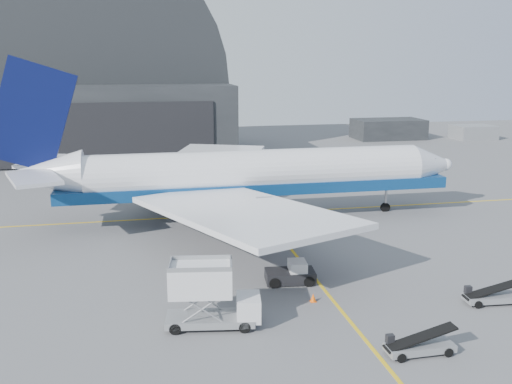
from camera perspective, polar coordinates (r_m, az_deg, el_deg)
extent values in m
plane|color=#565659|center=(42.62, 6.30, -9.05)|extent=(200.00, 200.00, 0.00)
cube|color=gold|center=(60.96, 0.55, -2.11)|extent=(80.00, 0.25, 0.02)
cube|color=gold|center=(40.87, 7.17, -10.07)|extent=(0.25, 40.00, 0.02)
cube|color=black|center=(103.41, -17.02, 7.00)|extent=(50.00, 28.00, 12.00)
cube|color=black|center=(89.58, -17.76, 5.44)|extent=(42.00, 0.40, 9.50)
cube|color=black|center=(121.60, 13.03, 5.23)|extent=(14.00, 8.00, 4.00)
cube|color=gray|center=(126.22, 20.85, 4.98)|extent=(8.00, 6.00, 2.80)
cylinder|color=white|center=(57.75, 0.14, 2.01)|extent=(33.90, 4.52, 4.52)
cone|color=white|center=(64.33, 16.98, 2.59)|extent=(4.14, 4.52, 4.52)
sphere|color=white|center=(65.24, 18.44, 2.63)|extent=(1.32, 1.32, 1.32)
cone|color=white|center=(57.14, -20.17, 1.66)|extent=(6.59, 4.52, 4.52)
cube|color=black|center=(63.70, 16.12, 3.06)|extent=(2.45, 2.07, 0.66)
cube|color=navy|center=(58.05, 0.14, 0.60)|extent=(39.55, 4.57, 1.13)
cube|color=white|center=(46.46, -1.57, -1.95)|extent=(17.37, 23.09, 1.37)
cube|color=white|center=(68.31, -4.90, 2.90)|extent=(17.37, 23.09, 1.37)
cube|color=white|center=(53.00, -21.36, 1.34)|extent=(5.77, 7.88, 0.33)
cube|color=white|center=(61.23, -20.09, 2.92)|extent=(5.77, 7.88, 0.33)
cube|color=#080E3E|center=(56.52, -21.56, 7.13)|extent=(8.73, 0.47, 10.85)
cylinder|color=gray|center=(50.95, 0.83, -2.34)|extent=(4.90, 2.54, 2.54)
cylinder|color=gray|center=(65.33, -2.02, 1.12)|extent=(4.90, 2.54, 2.54)
cylinder|color=#A5A5AA|center=(62.89, 12.84, -0.73)|extent=(0.26, 0.26, 2.64)
cylinder|color=black|center=(63.10, 12.80, -1.52)|extent=(1.04, 0.33, 1.04)
cylinder|color=black|center=(55.56, -1.13, -3.09)|extent=(1.22, 0.42, 1.22)
cylinder|color=black|center=(61.28, -2.16, -1.54)|extent=(1.22, 0.42, 1.22)
cube|color=gray|center=(35.96, -4.58, -12.53)|extent=(5.68, 2.95, 0.45)
cube|color=silver|center=(35.66, -0.75, -11.43)|extent=(1.74, 2.27, 1.44)
cube|color=black|center=(35.60, 0.36, -11.07)|extent=(0.33, 1.71, 0.81)
cube|color=silver|center=(34.94, -5.56, -8.72)|extent=(4.08, 2.79, 1.81)
cylinder|color=black|center=(35.16, -1.14, -13.35)|extent=(0.75, 0.37, 0.72)
cylinder|color=black|center=(36.87, -1.24, -12.04)|extent=(0.75, 0.37, 0.72)
cylinder|color=black|center=(35.29, -8.08, -13.39)|extent=(0.75, 0.37, 0.72)
cylinder|color=black|center=(36.99, -7.83, -12.08)|extent=(0.75, 0.37, 0.72)
cube|color=black|center=(42.45, 3.42, -8.37)|extent=(3.78, 2.34, 0.81)
cube|color=silver|center=(42.28, 4.17, -7.43)|extent=(1.42, 1.74, 0.81)
cylinder|color=black|center=(41.89, 5.34, -8.91)|extent=(0.84, 0.40, 0.81)
cylinder|color=black|center=(43.53, 4.88, -8.03)|extent=(0.84, 0.40, 0.81)
cylinder|color=black|center=(41.50, 1.88, -9.07)|extent=(0.84, 0.40, 0.81)
cylinder|color=black|center=(43.15, 1.56, -8.18)|extent=(0.84, 0.40, 0.81)
cube|color=gray|center=(34.12, 16.05, -14.71)|extent=(3.88, 1.35, 0.40)
cube|color=black|center=(33.84, 16.12, -13.79)|extent=(4.12, 0.92, 1.12)
cube|color=black|center=(33.64, 13.25, -14.12)|extent=(0.44, 0.36, 0.53)
cylinder|color=black|center=(34.36, 18.67, -14.95)|extent=(0.53, 0.22, 0.53)
cylinder|color=black|center=(35.29, 17.63, -14.09)|extent=(0.53, 0.22, 0.53)
cylinder|color=black|center=(33.11, 14.32, -15.77)|extent=(0.53, 0.22, 0.53)
cylinder|color=black|center=(34.07, 13.38, -14.84)|extent=(0.53, 0.22, 0.53)
cube|color=gray|center=(42.14, 22.66, -9.72)|extent=(4.01, 1.63, 0.40)
cube|color=black|center=(41.91, 22.74, -8.93)|extent=(4.24, 1.21, 1.14)
cube|color=black|center=(41.61, 20.44, -9.15)|extent=(0.47, 0.39, 0.54)
cylinder|color=black|center=(43.38, 23.90, -9.37)|extent=(0.55, 0.26, 0.54)
cylinder|color=black|center=(41.01, 21.32, -10.44)|extent=(0.55, 0.26, 0.54)
cylinder|color=black|center=(42.02, 20.51, -9.79)|extent=(0.55, 0.26, 0.54)
cube|color=#FF5C08|center=(39.57, 5.73, -10.83)|extent=(0.41, 0.41, 0.03)
cone|color=#FF5C08|center=(39.45, 5.74, -10.46)|extent=(0.41, 0.41, 0.59)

